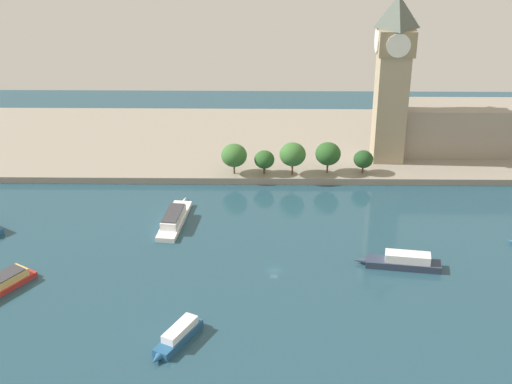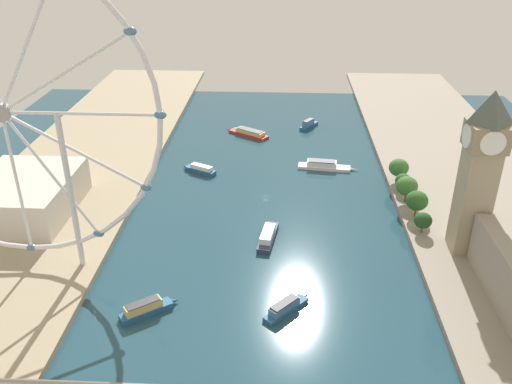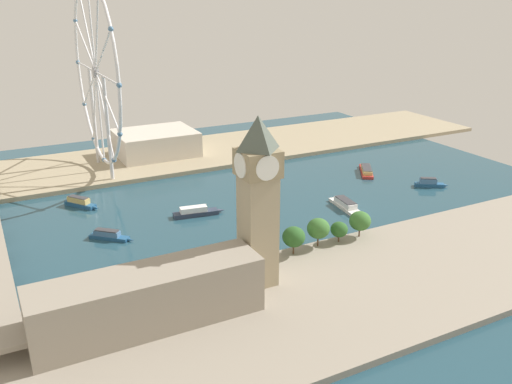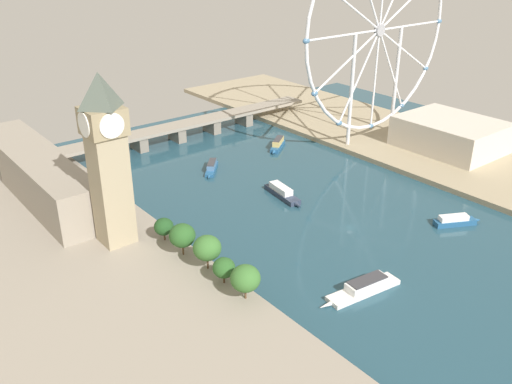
{
  "view_description": "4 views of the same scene",
  "coord_description": "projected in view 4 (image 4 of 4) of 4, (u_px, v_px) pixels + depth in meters",
  "views": [
    {
      "loc": [
        224.14,
        -3.54,
        139.25
      ],
      "look_at": [
        -21.66,
        -6.57,
        20.06
      ],
      "focal_mm": 52.56,
      "sensor_mm": 36.0,
      "label": 1
    },
    {
      "loc": [
        -8.39,
        266.8,
        138.91
      ],
      "look_at": [
        4.6,
        14.77,
        10.04
      ],
      "focal_mm": 37.86,
      "sensor_mm": 36.0,
      "label": 2
    },
    {
      "loc": [
        -282.11,
        152.06,
        123.37
      ],
      "look_at": [
        -9.52,
        9.51,
        10.76
      ],
      "focal_mm": 38.63,
      "sensor_mm": 36.0,
      "label": 3
    },
    {
      "loc": [
        -177.85,
        -151.23,
        125.1
      ],
      "look_at": [
        -20.14,
        45.96,
        7.56
      ],
      "focal_mm": 38.83,
      "sensor_mm": 36.0,
      "label": 4
    }
  ],
  "objects": [
    {
      "name": "tour_boat_6",
      "position": [
        364.0,
        287.0,
        212.61
      ],
      "size": [
        37.65,
        11.13,
        5.4
      ],
      "rotation": [
        0.0,
        0.0,
        3.02
      ],
      "color": "white",
      "rests_on": "ground_plane"
    },
    {
      "name": "riverbank_right",
      "position": [
        484.0,
        166.0,
        325.19
      ],
      "size": [
        90.0,
        520.0,
        3.0
      ],
      "primitive_type": "cube",
      "color": "tan",
      "rests_on": "ground_plane"
    },
    {
      "name": "tree_row_embankment",
      "position": [
        206.0,
        252.0,
        218.51
      ],
      "size": [
        13.24,
        66.36,
        14.65
      ],
      "color": "#513823",
      "rests_on": "riverbank_left"
    },
    {
      "name": "tour_boat_0",
      "position": [
        282.0,
        193.0,
        290.15
      ],
      "size": [
        9.97,
        30.99,
        5.7
      ],
      "rotation": [
        0.0,
        0.0,
        4.57
      ],
      "color": "#2D384C",
      "rests_on": "ground_plane"
    },
    {
      "name": "parliament_block",
      "position": [
        49.0,
        185.0,
        269.81
      ],
      "size": [
        22.0,
        87.49,
        22.62
      ],
      "primitive_type": "cube",
      "color": "gray",
      "rests_on": "riverbank_left"
    },
    {
      "name": "riverbank_left",
      "position": [
        127.0,
        322.0,
        194.69
      ],
      "size": [
        90.0,
        520.0,
        3.0
      ],
      "primitive_type": "cube",
      "color": "gray",
      "rests_on": "ground_plane"
    },
    {
      "name": "river_bridge",
      "position": [
        177.0,
        129.0,
        367.44
      ],
      "size": [
        212.46,
        15.73,
        10.9
      ],
      "color": "gray",
      "rests_on": "ground_plane"
    },
    {
      "name": "riverside_hall",
      "position": [
        450.0,
        134.0,
        344.96
      ],
      "size": [
        47.56,
        59.23,
        18.56
      ],
      "primitive_type": "cube",
      "color": "beige",
      "rests_on": "riverbank_right"
    },
    {
      "name": "clock_tower",
      "position": [
        108.0,
        158.0,
        227.22
      ],
      "size": [
        16.71,
        16.71,
        74.42
      ],
      "color": "tan",
      "rests_on": "riverbank_left"
    },
    {
      "name": "tour_boat_1",
      "position": [
        456.0,
        221.0,
        262.1
      ],
      "size": [
        22.54,
        14.32,
        5.04
      ],
      "rotation": [
        0.0,
        0.0,
        5.8
      ],
      "color": "#235684",
      "rests_on": "ground_plane"
    },
    {
      "name": "ferris_wheel",
      "position": [
        379.0,
        31.0,
        339.18
      ],
      "size": [
        127.92,
        3.2,
        132.34
      ],
      "color": "silver",
      "rests_on": "riverbank_right"
    },
    {
      "name": "ground_plane",
      "position": [
        350.0,
        227.0,
        260.57
      ],
      "size": [
        400.46,
        400.46,
        0.0
      ],
      "primitive_type": "plane",
      "color": "#234756"
    },
    {
      "name": "tour_boat_2",
      "position": [
        278.0,
        144.0,
        356.36
      ],
      "size": [
        22.16,
        17.56,
        6.22
      ],
      "rotation": [
        0.0,
        0.0,
        3.77
      ],
      "color": "#235684",
      "rests_on": "ground_plane"
    },
    {
      "name": "tour_boat_5",
      "position": [
        212.0,
        167.0,
        322.72
      ],
      "size": [
        19.45,
        20.87,
        5.18
      ],
      "rotation": [
        0.0,
        0.0,
        3.97
      ],
      "color": "#235684",
      "rests_on": "ground_plane"
    }
  ]
}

